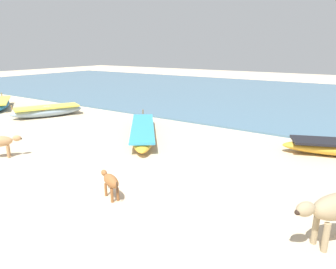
# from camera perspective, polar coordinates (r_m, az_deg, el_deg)

# --- Properties ---
(ground) EXTENTS (80.00, 80.00, 0.00)m
(ground) POSITION_cam_1_polar(r_m,az_deg,el_deg) (7.48, -19.93, -10.88)
(ground) COLOR beige
(sea_water) EXTENTS (60.00, 20.00, 0.08)m
(sea_water) POSITION_cam_1_polar(r_m,az_deg,el_deg) (22.51, 19.39, 6.85)
(sea_water) COLOR slate
(sea_water) RESTS_ON ground
(fishing_boat_0) EXTENTS (2.34, 3.50, 0.70)m
(fishing_boat_0) POSITION_cam_1_polar(r_m,az_deg,el_deg) (16.14, -21.81, 4.17)
(fishing_boat_0) COLOR #8CA5B7
(fishing_boat_0) RESTS_ON ground
(fishing_boat_3) EXTENTS (3.67, 4.35, 0.62)m
(fishing_boat_3) POSITION_cam_1_polar(r_m,az_deg,el_deg) (11.50, -4.81, 0.66)
(fishing_boat_3) COLOR gold
(fishing_boat_3) RESTS_ON ground
(fishing_boat_4) EXTENTS (3.58, 2.78, 0.66)m
(fishing_boat_4) POSITION_cam_1_polar(r_m,az_deg,el_deg) (19.51, -29.19, 5.09)
(fishing_boat_4) COLOR #1E669E
(fishing_boat_4) RESTS_ON ground
(cow_adult_dun) EXTENTS (1.09, 1.30, 0.95)m
(cow_adult_dun) POSITION_cam_1_polar(r_m,az_deg,el_deg) (5.89, 29.09, -12.15)
(cow_adult_dun) COLOR tan
(cow_adult_dun) RESTS_ON ground
(calf_near_tan) EXTENTS (0.80, 0.94, 0.69)m
(calf_near_tan) POSITION_cam_1_polar(r_m,az_deg,el_deg) (10.54, -29.08, -1.29)
(calf_near_tan) COLOR tan
(calf_near_tan) RESTS_ON ground
(calf_far_brown) EXTENTS (0.83, 0.49, 0.56)m
(calf_far_brown) POSITION_cam_1_polar(r_m,az_deg,el_deg) (6.93, -10.78, -8.67)
(calf_far_brown) COLOR brown
(calf_far_brown) RESTS_ON ground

